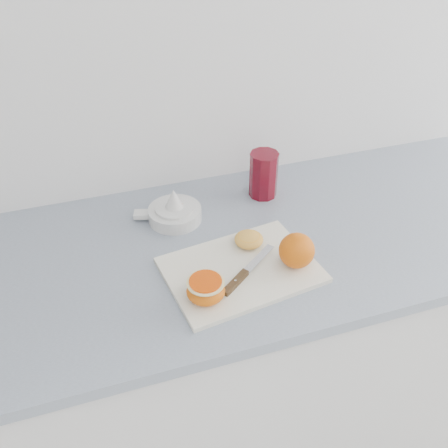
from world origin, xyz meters
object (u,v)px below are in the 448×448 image
object	(u,v)px
citrus_juicer	(174,212)
half_orange	(206,290)
red_tumbler	(263,176)
counter	(241,354)
cutting_board	(241,270)

from	to	relation	value
citrus_juicer	half_orange	bearing A→B (deg)	-91.09
half_orange	red_tumbler	distance (m)	0.44
counter	half_orange	bearing A→B (deg)	-130.43
cutting_board	red_tumbler	bearing A→B (deg)	59.75
half_orange	red_tumbler	bearing A→B (deg)	52.49
red_tumbler	cutting_board	bearing A→B (deg)	-120.25
counter	citrus_juicer	size ratio (longest dim) A/B	15.15
cutting_board	citrus_juicer	distance (m)	0.26
cutting_board	half_orange	distance (m)	0.13
counter	cutting_board	size ratio (longest dim) A/B	7.85
counter	cutting_board	bearing A→B (deg)	-113.52
cutting_board	counter	bearing A→B (deg)	66.48
cutting_board	half_orange	bearing A→B (deg)	-147.19
red_tumbler	half_orange	bearing A→B (deg)	-127.51
cutting_board	red_tumbler	size ratio (longest dim) A/B	2.60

